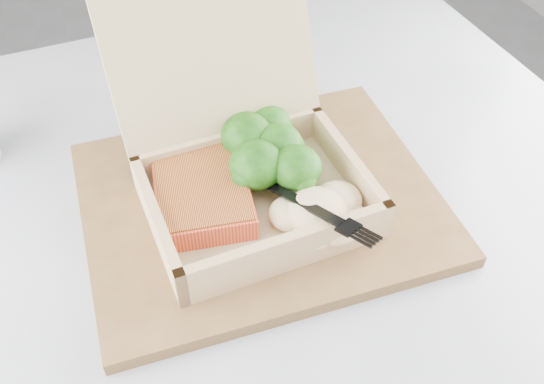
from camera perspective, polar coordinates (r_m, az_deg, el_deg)
name	(u,v)px	position (r m, az deg, el deg)	size (l,w,h in m)	color
cafe_table	(263,340)	(0.77, -0.83, -13.75)	(0.91, 0.91, 0.76)	black
serving_tray	(260,202)	(0.64, -1.12, -0.91)	(0.36, 0.29, 0.02)	brown
takeout_container	(242,152)	(0.61, -2.82, 3.75)	(0.22, 0.24, 0.19)	tan
salmon_fillet	(202,193)	(0.61, -6.58, -0.14)	(0.09, 0.12, 0.03)	#F2522F
broccoli_pile	(279,151)	(0.63, 0.68, 3.85)	(0.13, 0.13, 0.05)	#327A1B
mashed_potatoes	(317,211)	(0.58, 4.26, -1.81)	(0.10, 0.08, 0.03)	beige
plastic_fork	(290,193)	(0.58, 1.72, -0.09)	(0.07, 0.14, 0.02)	black
receipt	(224,102)	(0.78, -4.52, 8.40)	(0.07, 0.13, 0.00)	silver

